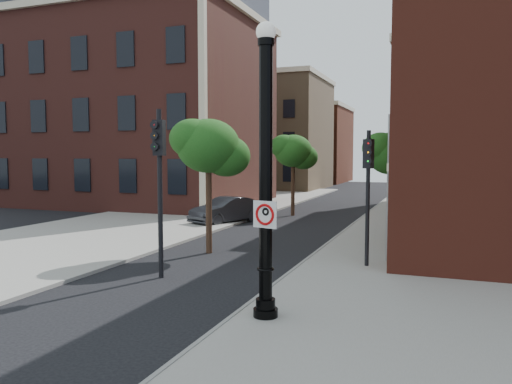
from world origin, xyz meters
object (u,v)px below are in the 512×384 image
at_px(no_parking_sign, 265,214).
at_px(traffic_signal_right, 368,176).
at_px(parked_car, 227,210).
at_px(traffic_signal_left, 159,165).
at_px(lamppost, 266,186).

bearing_deg(no_parking_sign, traffic_signal_right, 90.69).
relative_size(parked_car, traffic_signal_left, 0.84).
bearing_deg(traffic_signal_right, lamppost, -85.38).
distance_m(parked_car, traffic_signal_right, 12.79).
height_order(no_parking_sign, parked_car, no_parking_sign).
bearing_deg(lamppost, traffic_signal_left, 148.80).
bearing_deg(traffic_signal_left, lamppost, -41.57).
distance_m(no_parking_sign, traffic_signal_right, 6.58).
bearing_deg(parked_car, lamppost, -38.75).
height_order(lamppost, parked_car, lamppost).
bearing_deg(lamppost, traffic_signal_right, 76.96).
bearing_deg(traffic_signal_right, no_parking_sign, -84.69).
xyz_separation_m(no_parking_sign, parked_car, (-7.69, 15.06, -1.82)).
distance_m(lamppost, parked_car, 16.91).
xyz_separation_m(lamppost, parked_car, (-7.65, 14.89, -2.44)).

